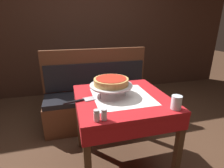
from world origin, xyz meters
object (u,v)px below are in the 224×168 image
Objects in this scene: pizza_pan_stand at (111,86)px; dining_table_rear at (84,68)px; napkin_holder at (114,79)px; dining_table_front at (122,106)px; booth_bench at (99,102)px; pepper_shaker at (104,115)px; salt_shaker at (97,115)px; water_glass_near at (176,102)px; condiment_caddy at (79,58)px; deep_dish_pizza at (111,81)px; pizza_server at (80,100)px.

dining_table_rear is at bearing 93.23° from pizza_pan_stand.
dining_table_front is at bearing -93.29° from napkin_holder.
napkin_holder is at bearing 86.71° from dining_table_front.
pepper_shaker is (-0.17, -1.16, 0.47)m from booth_bench.
water_glass_near is at bearing 1.23° from salt_shaker.
dining_table_rear is 1.49m from pizza_pan_stand.
condiment_caddy reaches higher than salt_shaker.
dining_table_rear is at bearing -53.85° from condiment_caddy.
booth_bench is at bearing 81.63° from pepper_shaker.
water_glass_near is at bearing -44.14° from pizza_pan_stand.
pepper_shaker is at bearing 0.00° from salt_shaker.
pepper_shaker is (-0.07, -1.88, 0.14)m from dining_table_rear.
booth_bench reaches higher than dining_table_front.
dining_table_rear is 0.80m from booth_bench.
water_glass_near is 1.33× the size of salt_shaker.
water_glass_near is (0.40, -0.39, -0.07)m from deep_dish_pizza.
booth_bench is 4.67× the size of deep_dish_pizza.
booth_bench is at bearing -82.05° from dining_table_rear.
pepper_shaker is (0.13, -0.34, 0.03)m from pizza_server.
napkin_holder is at bearing 66.21° from salt_shaker.
deep_dish_pizza is at bearing 144.87° from dining_table_front.
pizza_pan_stand is (-0.08, 0.06, 0.18)m from dining_table_front.
napkin_holder is (0.09, -0.46, 0.47)m from booth_bench.
booth_bench is 0.94m from deep_dish_pizza.
dining_table_rear is 9.61× the size of pepper_shaker.
napkin_holder is at bearing -78.84° from condiment_caddy.
pizza_pan_stand is at bearing 144.87° from dining_table_front.
deep_dish_pizza reaches higher than water_glass_near.
pizza_server is 2.69× the size of napkin_holder.
booth_bench is at bearing 100.71° from napkin_holder.
napkin_holder is at bearing 70.58° from pizza_pan_stand.
deep_dish_pizza is at bearing -84.69° from condiment_caddy.
pizza_pan_stand is 1.57m from condiment_caddy.
booth_bench reaches higher than salt_shaker.
water_glass_near is (0.68, -0.33, 0.05)m from pizza_server.
pizza_pan_stand is at bearing -26.57° from deep_dish_pizza.
pizza_pan_stand is at bearing -86.77° from dining_table_rear.
pizza_pan_stand reaches higher than salt_shaker.
booth_bench is 18.35× the size of pepper_shaker.
pizza_pan_stand is at bearing 69.12° from pepper_shaker.
booth_bench is at bearing 88.69° from deep_dish_pizza.
napkin_holder reaches higher than dining_table_front.
deep_dish_pizza is at bearing 135.86° from water_glass_near.
booth_bench is 14.21× the size of napkin_holder.
pepper_shaker is at bearing -98.37° from booth_bench.
pizza_server is 2.56× the size of water_glass_near.
dining_table_front is 0.88m from booth_bench.
napkin_holder is at bearing -79.29° from booth_bench.
booth_bench is 0.95m from condiment_caddy.
pizza_server is 1.63m from condiment_caddy.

